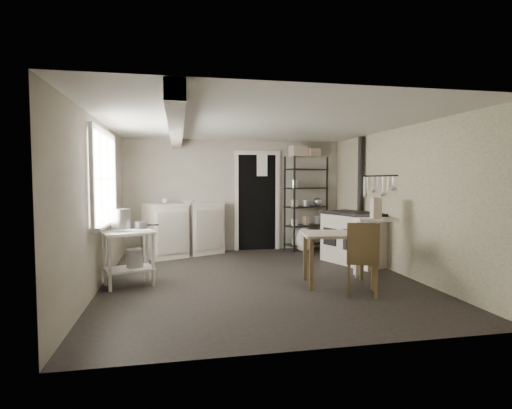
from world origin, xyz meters
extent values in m
plane|color=black|center=(0.00, 0.00, 0.00)|extent=(5.00, 5.00, 0.00)
plane|color=beige|center=(0.00, 0.00, 2.30)|extent=(5.00, 5.00, 0.00)
cube|color=#B1A997|center=(0.00, 2.50, 1.15)|extent=(4.50, 0.02, 2.30)
cube|color=#B1A997|center=(0.00, -2.50, 1.15)|extent=(4.50, 0.02, 2.30)
cube|color=#B1A997|center=(-2.25, 0.00, 1.15)|extent=(0.02, 5.00, 2.30)
cube|color=#B1A997|center=(2.25, 0.00, 1.15)|extent=(0.02, 5.00, 2.30)
cylinder|color=#BCBBBE|center=(-1.97, 0.01, 0.94)|extent=(0.32, 0.32, 0.28)
cylinder|color=#BCBBBE|center=(-1.69, -0.01, 0.85)|extent=(0.23, 0.23, 0.10)
cylinder|color=#BCBBBE|center=(-1.79, 0.03, 0.39)|extent=(0.25, 0.25, 0.26)
imported|color=silver|center=(-0.98, 2.12, 0.96)|extent=(0.38, 0.38, 0.07)
imported|color=silver|center=(-1.44, 2.11, 0.97)|extent=(0.13, 0.13, 0.09)
imported|color=silver|center=(1.20, 2.34, 1.37)|extent=(0.10, 0.10, 0.19)
cube|color=beige|center=(1.29, 2.31, 2.01)|extent=(0.36, 0.32, 0.23)
cube|color=beige|center=(1.60, 2.31, 1.99)|extent=(0.34, 0.33, 0.17)
cube|color=beige|center=(1.73, -0.23, 1.01)|extent=(0.17, 0.23, 0.31)
imported|color=silver|center=(1.21, -0.61, 0.81)|extent=(0.11, 0.11, 0.10)
ellipsoid|color=white|center=(1.35, 2.08, 0.24)|extent=(0.51, 0.47, 0.49)
cylinder|color=silver|center=(1.56, 0.01, 0.07)|extent=(0.13, 0.13, 0.15)
camera|label=1|loc=(-1.19, -5.74, 1.49)|focal=28.00mm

